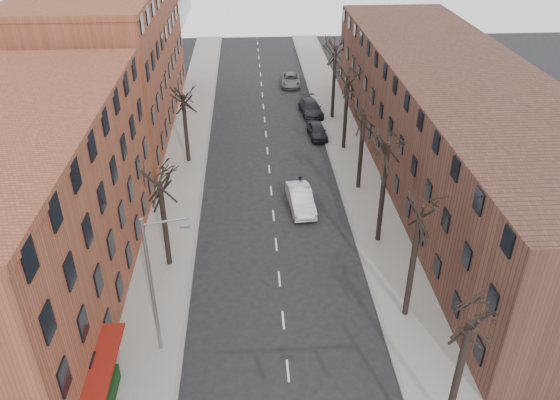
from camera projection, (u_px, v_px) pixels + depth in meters
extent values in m
cube|color=gray|center=(186.00, 157.00, 52.86)|extent=(4.00, 90.00, 0.15)
cube|color=gray|center=(349.00, 152.00, 53.68)|extent=(4.00, 90.00, 0.15)
cube|color=brown|center=(11.00, 221.00, 32.28)|extent=(12.00, 26.00, 12.00)
cube|color=brown|center=(110.00, 60.00, 56.59)|extent=(12.00, 28.00, 14.00)
cube|color=#503025|center=(454.00, 124.00, 47.28)|extent=(12.00, 50.00, 10.00)
cylinder|color=slate|center=(152.00, 289.00, 29.22)|extent=(0.20, 0.20, 9.00)
cylinder|color=slate|center=(164.00, 222.00, 27.07)|extent=(2.39, 0.12, 0.46)
cube|color=slate|center=(185.00, 226.00, 27.27)|extent=(0.50, 0.22, 0.14)
imported|color=silver|center=(301.00, 199.00, 44.43)|extent=(2.23, 5.28, 1.69)
imported|color=black|center=(317.00, 131.00, 56.59)|extent=(2.03, 4.41, 1.47)
imported|color=black|center=(311.00, 108.00, 61.95)|extent=(2.70, 5.59, 1.57)
imported|color=#56595D|center=(291.00, 80.00, 70.48)|extent=(2.72, 5.34, 1.44)
imported|color=black|center=(300.00, 184.00, 46.73)|extent=(0.48, 0.97, 1.59)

